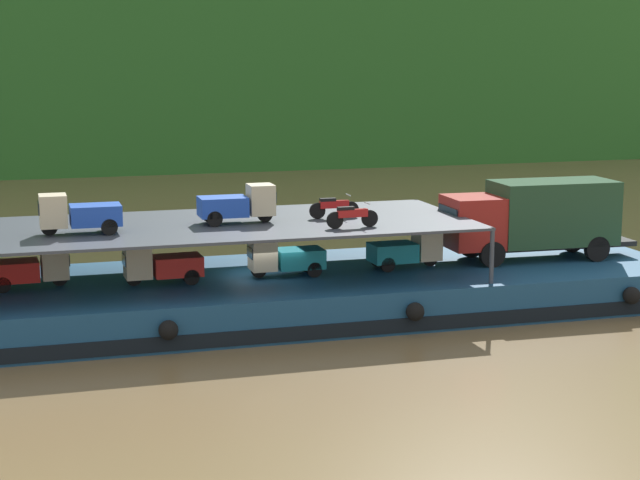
{
  "coord_description": "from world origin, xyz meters",
  "views": [
    {
      "loc": [
        -8.85,
        -37.01,
        9.7
      ],
      "look_at": [
        2.11,
        0.0,
        2.7
      ],
      "focal_mm": 59.3,
      "sensor_mm": 36.0,
      "label": 1
    }
  ],
  "objects_px": {
    "mini_truck_lower_aft": "(30,268)",
    "mini_truck_upper_mid": "(79,214)",
    "mini_truck_upper_fore": "(238,204)",
    "cargo_barge": "(265,295)",
    "covered_lorry": "(534,217)",
    "motorcycle_upper_port": "(352,216)",
    "motorcycle_upper_centre": "(334,207)",
    "mini_truck_lower_fore": "(285,257)",
    "mini_truck_lower_mid": "(161,265)",
    "mini_truck_lower_bow": "(406,250)"
  },
  "relations": [
    {
      "from": "cargo_barge",
      "to": "motorcycle_upper_centre",
      "type": "height_order",
      "value": "motorcycle_upper_centre"
    },
    {
      "from": "mini_truck_upper_mid",
      "to": "mini_truck_upper_fore",
      "type": "relative_size",
      "value": 1.0
    },
    {
      "from": "mini_truck_lower_fore",
      "to": "mini_truck_upper_mid",
      "type": "xyz_separation_m",
      "value": [
        -7.32,
        -0.42,
        2.0
      ]
    },
    {
      "from": "cargo_barge",
      "to": "mini_truck_upper_fore",
      "type": "xyz_separation_m",
      "value": [
        -1.0,
        -0.1,
        3.44
      ]
    },
    {
      "from": "covered_lorry",
      "to": "cargo_barge",
      "type": "bearing_deg",
      "value": 179.41
    },
    {
      "from": "mini_truck_upper_mid",
      "to": "motorcycle_upper_port",
      "type": "relative_size",
      "value": 1.44
    },
    {
      "from": "covered_lorry",
      "to": "mini_truck_upper_fore",
      "type": "xyz_separation_m",
      "value": [
        -11.87,
        0.01,
        1.0
      ]
    },
    {
      "from": "motorcycle_upper_port",
      "to": "mini_truck_lower_mid",
      "type": "bearing_deg",
      "value": 164.13
    },
    {
      "from": "mini_truck_lower_fore",
      "to": "motorcycle_upper_centre",
      "type": "relative_size",
      "value": 1.44
    },
    {
      "from": "mini_truck_lower_aft",
      "to": "mini_truck_upper_fore",
      "type": "xyz_separation_m",
      "value": [
        7.32,
        -0.4,
        2.0
      ]
    },
    {
      "from": "mini_truck_lower_mid",
      "to": "mini_truck_lower_aft",
      "type": "bearing_deg",
      "value": 171.39
    },
    {
      "from": "cargo_barge",
      "to": "mini_truck_upper_fore",
      "type": "height_order",
      "value": "mini_truck_upper_fore"
    },
    {
      "from": "covered_lorry",
      "to": "motorcycle_upper_centre",
      "type": "xyz_separation_m",
      "value": [
        -8.23,
        0.13,
        0.74
      ]
    },
    {
      "from": "cargo_barge",
      "to": "motorcycle_upper_centre",
      "type": "distance_m",
      "value": 4.13
    },
    {
      "from": "mini_truck_lower_aft",
      "to": "mini_truck_lower_fore",
      "type": "relative_size",
      "value": 1.02
    },
    {
      "from": "covered_lorry",
      "to": "mini_truck_lower_fore",
      "type": "bearing_deg",
      "value": -178.66
    },
    {
      "from": "mini_truck_lower_fore",
      "to": "mini_truck_lower_bow",
      "type": "bearing_deg",
      "value": 1.32
    },
    {
      "from": "mini_truck_upper_mid",
      "to": "motorcycle_upper_centre",
      "type": "distance_m",
      "value": 9.34
    },
    {
      "from": "mini_truck_lower_aft",
      "to": "mini_truck_upper_mid",
      "type": "relative_size",
      "value": 1.02
    },
    {
      "from": "mini_truck_upper_mid",
      "to": "motorcycle_upper_centre",
      "type": "bearing_deg",
      "value": 4.88
    },
    {
      "from": "covered_lorry",
      "to": "motorcycle_upper_port",
      "type": "distance_m",
      "value": 8.55
    },
    {
      "from": "cargo_barge",
      "to": "covered_lorry",
      "type": "distance_m",
      "value": 11.14
    },
    {
      "from": "mini_truck_upper_mid",
      "to": "motorcycle_upper_centre",
      "type": "xyz_separation_m",
      "value": [
        9.3,
        0.79,
        -0.26
      ]
    },
    {
      "from": "motorcycle_upper_centre",
      "to": "motorcycle_upper_port",
      "type": "bearing_deg",
      "value": -90.64
    },
    {
      "from": "cargo_barge",
      "to": "mini_truck_lower_mid",
      "type": "xyz_separation_m",
      "value": [
        -3.86,
        -0.38,
        1.44
      ]
    },
    {
      "from": "mini_truck_lower_aft",
      "to": "mini_truck_upper_fore",
      "type": "height_order",
      "value": "mini_truck_upper_fore"
    },
    {
      "from": "mini_truck_lower_fore",
      "to": "cargo_barge",
      "type": "bearing_deg",
      "value": 152.02
    },
    {
      "from": "covered_lorry",
      "to": "mini_truck_upper_mid",
      "type": "height_order",
      "value": "mini_truck_upper_mid"
    },
    {
      "from": "covered_lorry",
      "to": "motorcycle_upper_centre",
      "type": "relative_size",
      "value": 4.16
    },
    {
      "from": "mini_truck_lower_mid",
      "to": "mini_truck_upper_mid",
      "type": "height_order",
      "value": "mini_truck_upper_mid"
    },
    {
      "from": "mini_truck_lower_aft",
      "to": "motorcycle_upper_port",
      "type": "xyz_separation_m",
      "value": [
        10.94,
        -2.52,
        1.74
      ]
    },
    {
      "from": "covered_lorry",
      "to": "mini_truck_upper_mid",
      "type": "distance_m",
      "value": 17.57
    },
    {
      "from": "cargo_barge",
      "to": "mini_truck_upper_fore",
      "type": "bearing_deg",
      "value": -174.37
    },
    {
      "from": "covered_lorry",
      "to": "mini_truck_upper_fore",
      "type": "height_order",
      "value": "mini_truck_upper_fore"
    },
    {
      "from": "motorcycle_upper_port",
      "to": "motorcycle_upper_centre",
      "type": "xyz_separation_m",
      "value": [
        0.02,
        2.24,
        0.0
      ]
    },
    {
      "from": "mini_truck_upper_fore",
      "to": "mini_truck_lower_mid",
      "type": "bearing_deg",
      "value": -174.41
    },
    {
      "from": "mini_truck_lower_mid",
      "to": "mini_truck_upper_mid",
      "type": "xyz_separation_m",
      "value": [
        -2.81,
        -0.39,
        2.0
      ]
    },
    {
      "from": "mini_truck_lower_mid",
      "to": "motorcycle_upper_port",
      "type": "xyz_separation_m",
      "value": [
        6.47,
        -1.84,
        1.74
      ]
    },
    {
      "from": "mini_truck_lower_aft",
      "to": "mini_truck_upper_mid",
      "type": "height_order",
      "value": "mini_truck_upper_mid"
    },
    {
      "from": "mini_truck_lower_mid",
      "to": "motorcycle_upper_port",
      "type": "bearing_deg",
      "value": -15.87
    },
    {
      "from": "cargo_barge",
      "to": "covered_lorry",
      "type": "xyz_separation_m",
      "value": [
        10.86,
        -0.11,
        2.45
      ]
    },
    {
      "from": "mini_truck_lower_aft",
      "to": "mini_truck_lower_mid",
      "type": "height_order",
      "value": "same"
    },
    {
      "from": "motorcycle_upper_centre",
      "to": "mini_truck_upper_mid",
      "type": "bearing_deg",
      "value": -175.12
    },
    {
      "from": "mini_truck_lower_mid",
      "to": "mini_truck_lower_bow",
      "type": "bearing_deg",
      "value": 0.85
    },
    {
      "from": "mini_truck_lower_fore",
      "to": "motorcycle_upper_centre",
      "type": "xyz_separation_m",
      "value": [
        1.98,
        0.37,
        1.74
      ]
    },
    {
      "from": "mini_truck_lower_mid",
      "to": "motorcycle_upper_centre",
      "type": "distance_m",
      "value": 6.74
    },
    {
      "from": "mini_truck_lower_aft",
      "to": "mini_truck_upper_fore",
      "type": "distance_m",
      "value": 7.6
    },
    {
      "from": "mini_truck_lower_aft",
      "to": "mini_truck_upper_mid",
      "type": "xyz_separation_m",
      "value": [
        1.66,
        -1.07,
        2.0
      ]
    },
    {
      "from": "mini_truck_upper_fore",
      "to": "mini_truck_lower_aft",
      "type": "bearing_deg",
      "value": 176.89
    },
    {
      "from": "mini_truck_upper_fore",
      "to": "motorcycle_upper_centre",
      "type": "relative_size",
      "value": 1.44
    }
  ]
}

